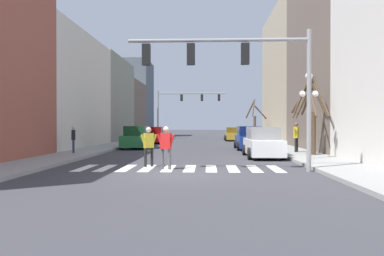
# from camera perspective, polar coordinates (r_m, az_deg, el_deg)

# --- Properties ---
(ground_plane) EXTENTS (240.00, 240.00, 0.00)m
(ground_plane) POSITION_cam_1_polar(r_m,az_deg,el_deg) (14.15, -2.50, -7.01)
(ground_plane) COLOR #38383D
(sidewalk_left) EXTENTS (2.57, 90.00, 0.15)m
(sidewalk_left) POSITION_cam_1_polar(r_m,az_deg,el_deg) (16.16, -27.13, -5.86)
(sidewalk_left) COLOR gray
(sidewalk_left) RESTS_ON ground_plane
(sidewalk_right) EXTENTS (2.57, 90.00, 0.15)m
(sidewalk_right) POSITION_cam_1_polar(r_m,az_deg,el_deg) (15.14, 23.93, -6.27)
(sidewalk_right) COLOR gray
(sidewalk_right) RESTS_ON ground_plane
(building_row_left) EXTENTS (6.00, 55.91, 11.99)m
(building_row_left) POSITION_cam_1_polar(r_m,az_deg,el_deg) (38.21, -16.33, 4.98)
(building_row_left) COLOR #934C3D
(building_row_left) RESTS_ON ground_plane
(building_row_right) EXTENTS (6.00, 38.78, 13.85)m
(building_row_right) POSITION_cam_1_polar(r_m,az_deg,el_deg) (29.91, 21.81, 9.79)
(building_row_right) COLOR beige
(building_row_right) RESTS_ON ground_plane
(crosswalk_stripes) EXTENTS (8.55, 2.60, 0.01)m
(crosswalk_stripes) POSITION_cam_1_polar(r_m,az_deg,el_deg) (15.91, -1.95, -6.16)
(crosswalk_stripes) COLOR white
(crosswalk_stripes) RESTS_ON ground_plane
(traffic_signal_near) EXTENTS (7.25, 0.28, 5.61)m
(traffic_signal_near) POSITION_cam_1_polar(r_m,az_deg,el_deg) (15.13, 7.02, 9.37)
(traffic_signal_near) COLOR gray
(traffic_signal_near) RESTS_ON ground_plane
(traffic_signal_far) EXTENTS (8.83, 0.28, 6.27)m
(traffic_signal_far) POSITION_cam_1_polar(r_m,az_deg,el_deg) (48.24, -1.28, 3.94)
(traffic_signal_far) COLOR gray
(traffic_signal_far) RESTS_ON ground_plane
(street_lamp_right_corner) EXTENTS (0.95, 0.36, 4.33)m
(street_lamp_right_corner) POSITION_cam_1_polar(r_m,az_deg,el_deg) (19.77, 17.39, 4.45)
(street_lamp_right_corner) COLOR black
(street_lamp_right_corner) RESTS_ON sidewalk_right
(car_driving_toward_lane) EXTENTS (2.00, 4.80, 1.73)m
(car_driving_toward_lane) POSITION_cam_1_polar(r_m,az_deg,el_deg) (21.53, 10.72, -2.28)
(car_driving_toward_lane) COLOR white
(car_driving_toward_lane) RESTS_ON ground_plane
(car_driving_away_lane) EXTENTS (2.14, 4.27, 1.55)m
(car_driving_away_lane) POSITION_cam_1_polar(r_m,az_deg,el_deg) (43.26, 6.41, -0.98)
(car_driving_away_lane) COLOR #A38423
(car_driving_away_lane) RESTS_ON ground_plane
(car_parked_right_near) EXTENTS (2.03, 4.66, 1.75)m
(car_parked_right_near) POSITION_cam_1_polar(r_m,az_deg,el_deg) (29.50, -8.38, -1.52)
(car_parked_right_near) COLOR #236B38
(car_parked_right_near) RESTS_ON ground_plane
(car_parked_right_mid) EXTENTS (2.21, 4.49, 1.64)m
(car_parked_right_mid) POSITION_cam_1_polar(r_m,az_deg,el_deg) (37.76, -5.88, -1.14)
(car_parked_right_mid) COLOR red
(car_parked_right_mid) RESTS_ON ground_plane
(car_parked_left_far) EXTENTS (2.03, 4.71, 1.73)m
(car_parked_left_far) POSITION_cam_1_polar(r_m,az_deg,el_deg) (28.35, 8.67, -1.61)
(car_parked_left_far) COLOR navy
(car_parked_left_far) RESTS_ON ground_plane
(pedestrian_on_left_sidewalk) EXTENTS (0.77, 0.31, 1.78)m
(pedestrian_on_left_sidewalk) POSITION_cam_1_polar(r_m,az_deg,el_deg) (15.50, -3.99, -2.43)
(pedestrian_on_left_sidewalk) COLOR #4C4C51
(pedestrian_on_left_sidewalk) RESTS_ON ground_plane
(pedestrian_crossing_street) EXTENTS (0.47, 0.73, 1.83)m
(pedestrian_crossing_street) POSITION_cam_1_polar(r_m,az_deg,el_deg) (24.22, 15.62, -0.96)
(pedestrian_crossing_street) COLOR black
(pedestrian_crossing_street) RESTS_ON sidewalk_right
(pedestrian_on_right_sidewalk) EXTENTS (0.31, 0.70, 1.64)m
(pedestrian_on_right_sidewalk) POSITION_cam_1_polar(r_m,az_deg,el_deg) (23.74, -17.62, -1.28)
(pedestrian_on_right_sidewalk) COLOR #282D47
(pedestrian_on_right_sidewalk) RESTS_ON sidewalk_left
(pedestrian_waiting_at_curb) EXTENTS (0.70, 0.44, 1.75)m
(pedestrian_waiting_at_curb) POSITION_cam_1_polar(r_m,az_deg,el_deg) (16.58, -6.62, -2.32)
(pedestrian_waiting_at_curb) COLOR black
(pedestrian_waiting_at_curb) RESTS_ON ground_plane
(street_tree_left_mid) EXTENTS (1.64, 2.18, 4.48)m
(street_tree_left_mid) POSITION_cam_1_polar(r_m,az_deg,el_deg) (22.19, 17.65, 1.95)
(street_tree_left_mid) COLOR #473828
(street_tree_left_mid) RESTS_ON sidewalk_right
(street_tree_left_far) EXTENTS (2.36, 2.17, 4.57)m
(street_tree_left_far) POSITION_cam_1_polar(r_m,az_deg,el_deg) (42.08, 9.51, 1.02)
(street_tree_left_far) COLOR #473828
(street_tree_left_far) RESTS_ON sidewalk_right
(street_tree_left_near) EXTENTS (2.01, 1.48, 4.60)m
(street_tree_left_near) POSITION_cam_1_polar(r_m,az_deg,el_deg) (22.16, 17.60, 0.86)
(street_tree_left_near) COLOR brown
(street_tree_left_near) RESTS_ON sidewalk_right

